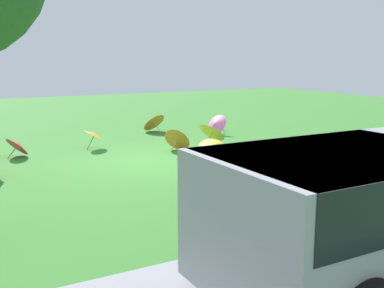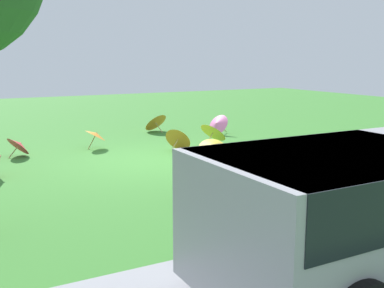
{
  "view_description": "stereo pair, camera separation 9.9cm",
  "coord_description": "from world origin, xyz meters",
  "views": [
    {
      "loc": [
        4.7,
        10.09,
        2.45
      ],
      "look_at": [
        -0.2,
        1.33,
        0.6
      ],
      "focal_mm": 44.17,
      "sensor_mm": 36.0,
      "label": 1
    },
    {
      "loc": [
        4.61,
        10.13,
        2.45
      ],
      "look_at": [
        -0.2,
        1.33,
        0.6
      ],
      "focal_mm": 44.17,
      "sensor_mm": 36.0,
      "label": 2
    }
  ],
  "objects": [
    {
      "name": "parasol_yellow_2",
      "position": [
        -2.11,
        -0.9,
        0.43
      ],
      "size": [
        0.84,
        0.91,
        0.73
      ],
      "color": "tan",
      "rests_on": "ground"
    },
    {
      "name": "parasol_orange_1",
      "position": [
        -0.99,
        -0.83,
        0.34
      ],
      "size": [
        0.82,
        0.87,
        0.68
      ],
      "color": "tan",
      "rests_on": "ground"
    },
    {
      "name": "parasol_red_1",
      "position": [
        2.85,
        -2.06,
        0.3
      ],
      "size": [
        0.7,
        0.77,
        0.57
      ],
      "color": "tan",
      "rests_on": "ground"
    },
    {
      "name": "parasol_orange_3",
      "position": [
        0.86,
        -2.14,
        0.4
      ],
      "size": [
        0.6,
        0.63,
        0.59
      ],
      "color": "tan",
      "rests_on": "ground"
    },
    {
      "name": "parasol_blue_1",
      "position": [
        -4.3,
        2.32,
        0.32
      ],
      "size": [
        0.65,
        0.61,
        0.63
      ],
      "color": "tan",
      "rests_on": "ground"
    },
    {
      "name": "parasol_yellow_0",
      "position": [
        -0.88,
        1.09,
        0.43
      ],
      "size": [
        0.85,
        0.82,
        0.68
      ],
      "color": "tan",
      "rests_on": "ground"
    },
    {
      "name": "parasol_orange_0",
      "position": [
        -1.74,
        -4.08,
        0.36
      ],
      "size": [
        0.97,
        0.9,
        0.69
      ],
      "color": "tan",
      "rests_on": "ground"
    },
    {
      "name": "ground",
      "position": [
        0.0,
        0.0,
        0.0
      ],
      "size": [
        40.0,
        40.0,
        0.0
      ],
      "primitive_type": "plane",
      "color": "#387A2D"
    },
    {
      "name": "parasol_pink_0",
      "position": [
        -3.28,
        -2.62,
        0.34
      ],
      "size": [
        0.78,
        0.84,
        0.67
      ],
      "color": "tan",
      "rests_on": "ground"
    },
    {
      "name": "park_bench",
      "position": [
        0.06,
        3.55,
        0.47
      ],
      "size": [
        1.63,
        0.61,
        0.9
      ],
      "color": "brown",
      "rests_on": "ground"
    }
  ]
}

